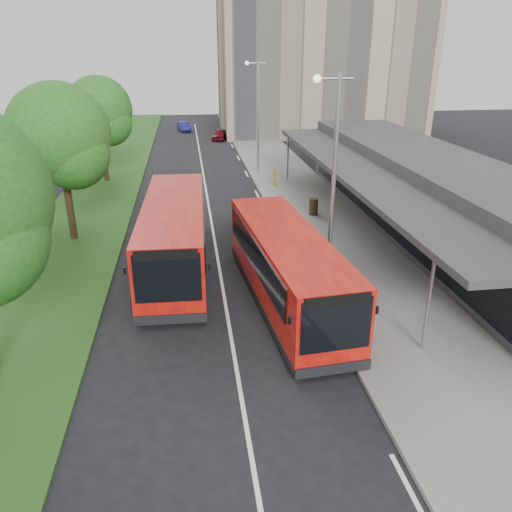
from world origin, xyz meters
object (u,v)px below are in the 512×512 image
at_px(bollard, 275,178).
at_px(car_far, 184,127).
at_px(tree_mid, 60,141).
at_px(bus_second, 175,236).
at_px(bus_main, 287,269).
at_px(car_near, 220,134).
at_px(litter_bin, 313,207).
at_px(tree_far, 99,114).
at_px(lamp_post_far, 257,110).
at_px(lamp_post_near, 332,172).

distance_m(bollard, car_far, 27.48).
relative_size(tree_mid, bus_second, 0.72).
distance_m(bus_main, bus_second, 5.63).
height_order(tree_mid, car_near, tree_mid).
distance_m(bus_second, litter_bin, 9.89).
xyz_separation_m(bus_second, litter_bin, (7.65, 6.21, -0.91)).
xyz_separation_m(bus_second, car_near, (4.16, 33.02, -0.97)).
bearing_deg(bus_main, car_far, 89.67).
distance_m(tree_far, lamp_post_far, 11.17).
bearing_deg(bus_second, tree_far, 109.24).
distance_m(tree_mid, lamp_post_far, 17.07).
bearing_deg(tree_far, car_far, 76.40).
bearing_deg(lamp_post_near, bollard, 87.78).
distance_m(lamp_post_near, lamp_post_far, 20.00).
relative_size(lamp_post_near, bus_second, 0.76).
relative_size(bus_second, car_near, 3.26).
distance_m(tree_mid, bus_main, 12.87).
bearing_deg(litter_bin, tree_far, 141.66).
bearing_deg(bus_second, lamp_post_far, 72.70).
relative_size(tree_far, lamp_post_far, 0.91).
xyz_separation_m(tree_mid, lamp_post_far, (11.13, 12.95, -0.20)).
bearing_deg(tree_mid, bus_second, -40.08).
bearing_deg(tree_far, bus_second, -72.44).
distance_m(lamp_post_near, bus_main, 3.94).
height_order(lamp_post_far, car_far, lamp_post_far).
relative_size(bus_main, bus_second, 0.95).
height_order(lamp_post_far, bollard, lamp_post_far).
distance_m(bus_main, bollard, 16.88).
relative_size(tree_far, bollard, 6.65).
height_order(tree_far, litter_bin, tree_far).
distance_m(tree_mid, bollard, 15.08).
relative_size(bus_second, car_far, 3.36).
relative_size(bus_main, bollard, 9.08).
bearing_deg(bollard, bus_main, -98.31).
height_order(bus_main, car_far, bus_main).
xyz_separation_m(bus_main, bollard, (2.44, 16.68, -0.72)).
bearing_deg(bus_main, lamp_post_near, 26.84).
distance_m(bollard, car_near, 20.32).
bearing_deg(car_near, bus_second, -82.96).
height_order(tree_mid, lamp_post_near, lamp_post_near).
bearing_deg(bus_main, tree_far, 109.57).
distance_m(tree_far, car_far, 24.32).
xyz_separation_m(tree_mid, lamp_post_near, (11.13, -7.05, -0.20)).
relative_size(lamp_post_near, litter_bin, 8.74).
height_order(tree_mid, tree_far, tree_mid).
bearing_deg(lamp_post_near, lamp_post_far, 90.00).
xyz_separation_m(tree_mid, bus_main, (9.29, -8.20, -3.49)).
xyz_separation_m(litter_bin, car_near, (-3.49, 26.81, -0.06)).
relative_size(lamp_post_far, car_near, 2.48).
xyz_separation_m(lamp_post_near, litter_bin, (1.69, 8.91, -4.11)).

